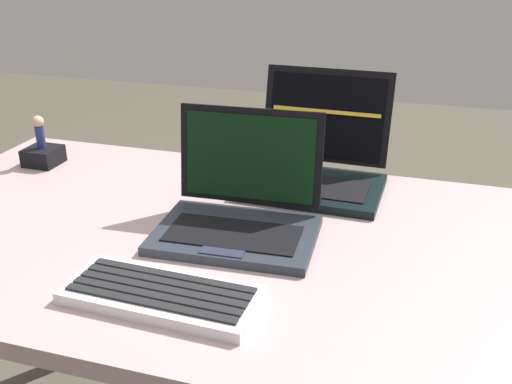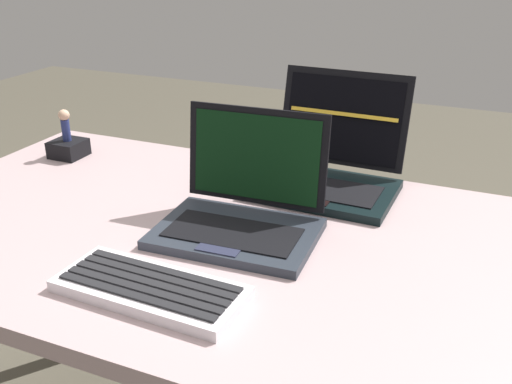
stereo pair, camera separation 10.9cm
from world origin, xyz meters
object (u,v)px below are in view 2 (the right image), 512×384
at_px(laptop_front, 242,210).
at_px(laptop_rear, 329,166).
at_px(figurine_stand, 68,149).
at_px(external_keyboard, 150,288).
at_px(figurine, 65,123).

relative_size(laptop_front, laptop_rear, 0.99).
relative_size(laptop_rear, figurine_stand, 3.95).
xyz_separation_m(external_keyboard, figurine_stand, (-0.56, 0.47, 0.01)).
xyz_separation_m(laptop_rear, figurine, (-0.70, -0.07, 0.04)).
height_order(laptop_front, figurine, laptop_front).
distance_m(laptop_front, figurine_stand, 0.64).
bearing_deg(figurine_stand, external_keyboard, -40.36).
bearing_deg(figurine_stand, laptop_rear, 5.91).
xyz_separation_m(figurine_stand, figurine, (0.00, -0.00, 0.07)).
bearing_deg(laptop_front, laptop_rear, 71.08).
distance_m(external_keyboard, figurine_stand, 0.73).
bearing_deg(laptop_rear, external_keyboard, -104.47).
height_order(laptop_rear, external_keyboard, laptop_rear).
height_order(laptop_front, laptop_rear, laptop_rear).
bearing_deg(figurine_stand, laptop_front, -18.99).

